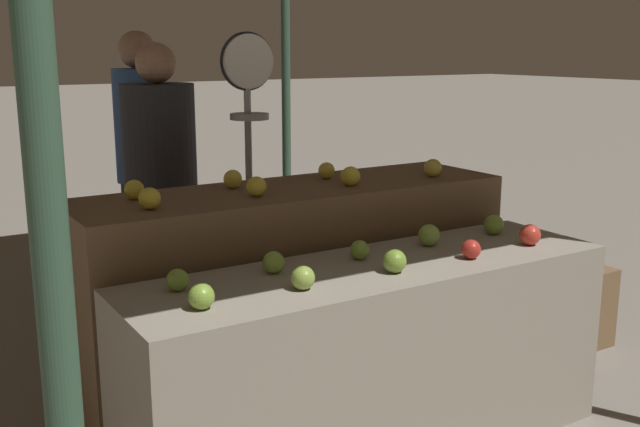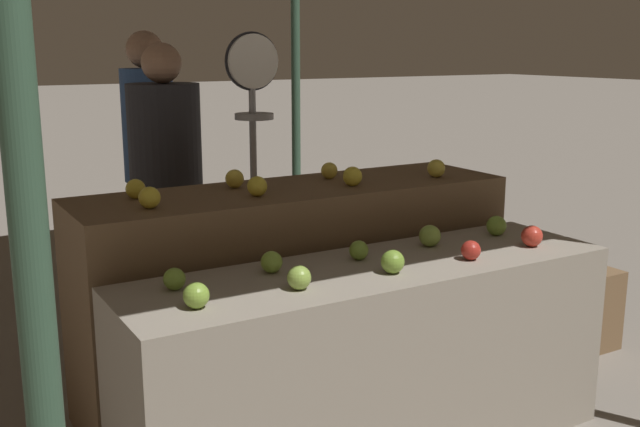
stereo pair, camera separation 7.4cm
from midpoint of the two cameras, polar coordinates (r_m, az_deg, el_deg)
display_counter_front at (r=2.94m, az=4.69°, el=-11.14°), size 1.94×0.55×0.76m
display_counter_back at (r=3.38m, az=-1.15°, el=-6.05°), size 1.94×0.55×0.97m
apple_front_0 at (r=2.38m, az=-8.53°, el=-6.19°), size 0.08×0.08×0.08m
apple_front_1 at (r=2.53m, az=-0.76°, el=-4.91°), size 0.08×0.08×0.08m
apple_front_2 at (r=2.72m, az=6.33°, el=-3.67°), size 0.09×0.09×0.09m
apple_front_3 at (r=2.94m, az=12.13°, el=-2.76°), size 0.08×0.08×0.08m
apple_front_4 at (r=3.19m, az=16.48°, el=-1.66°), size 0.09×0.09×0.09m
apple_front_5 at (r=2.57m, az=-10.22°, el=-4.93°), size 0.08×0.08×0.08m
apple_front_6 at (r=2.72m, az=-2.94°, el=-3.71°), size 0.08×0.08×0.08m
apple_front_7 at (r=2.88m, az=3.78°, el=-2.80°), size 0.08×0.08×0.08m
apple_front_8 at (r=3.10m, az=9.05°, el=-1.69°), size 0.09×0.09×0.09m
apple_front_9 at (r=3.34m, az=13.91°, el=-0.91°), size 0.09×0.09×0.09m
apple_back_0 at (r=2.88m, az=-12.15°, el=1.19°), size 0.08×0.08×0.08m
apple_back_1 at (r=3.06m, az=-4.12°, el=2.08°), size 0.08×0.08×0.08m
apple_back_2 at (r=3.28m, az=3.14°, el=2.85°), size 0.09×0.09×0.09m
apple_back_3 at (r=3.54m, az=9.44°, el=3.41°), size 0.08×0.08×0.08m
apple_back_4 at (r=3.08m, az=-13.21°, el=1.84°), size 0.08×0.08×0.08m
apple_back_5 at (r=3.25m, az=-5.88°, el=2.65°), size 0.08×0.08×0.08m
apple_back_6 at (r=3.46m, az=1.32°, el=3.28°), size 0.08×0.08×0.08m
produce_scale at (r=3.88m, az=-4.54°, el=7.18°), size 0.29×0.20×1.64m
person_vendor_at_scale at (r=4.05m, az=-11.11°, el=3.01°), size 0.47×0.47×1.58m
person_customer_left at (r=4.62m, az=-12.42°, el=4.94°), size 0.38×0.38×1.65m
wooden_crate_side at (r=4.23m, az=18.63°, el=-6.70°), size 0.42×0.42×0.42m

